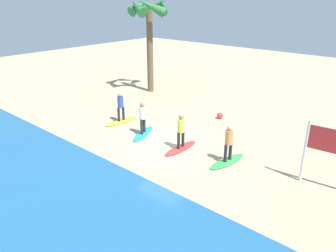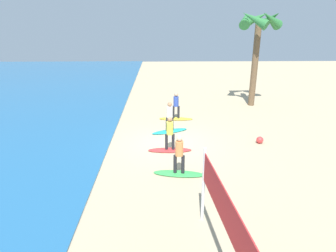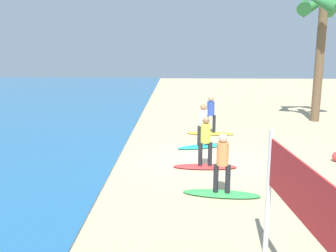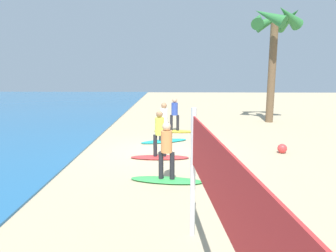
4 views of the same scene
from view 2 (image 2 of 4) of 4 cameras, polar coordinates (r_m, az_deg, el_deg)
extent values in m
plane|color=tan|center=(15.32, 0.15, -3.48)|extent=(60.00, 60.00, 0.00)
ellipsoid|color=green|center=(12.51, 2.08, -9.00)|extent=(0.84, 2.16, 0.09)
cylinder|color=#232328|center=(12.31, 1.35, -7.20)|extent=(0.14, 0.14, 0.78)
cylinder|color=#232328|center=(12.29, 2.85, -7.27)|extent=(0.14, 0.14, 0.78)
cylinder|color=#E58C4C|center=(12.00, 2.14, -4.26)|extent=(0.32, 0.32, 0.62)
sphere|color=beige|center=(11.83, 2.17, -2.36)|extent=(0.24, 0.24, 0.24)
ellipsoid|color=red|center=(14.57, 0.34, -4.58)|extent=(0.56, 2.10, 0.09)
cylinder|color=#232328|center=(14.39, -0.29, -3.01)|extent=(0.14, 0.14, 0.78)
cylinder|color=#232328|center=(14.40, 0.98, -2.99)|extent=(0.14, 0.14, 0.78)
cylinder|color=#E0E04C|center=(14.14, 0.35, -0.39)|extent=(0.32, 0.32, 0.62)
sphere|color=#9E704C|center=(13.99, 0.35, 1.26)|extent=(0.24, 0.24, 0.24)
ellipsoid|color=teal|center=(16.92, 0.32, -0.99)|extent=(1.30, 2.16, 0.09)
cylinder|color=#232328|center=(16.71, -0.19, 0.32)|extent=(0.14, 0.14, 0.78)
cylinder|color=#232328|center=(16.83, 0.82, 0.47)|extent=(0.14, 0.14, 0.78)
cylinder|color=white|center=(16.54, 0.32, 2.68)|extent=(0.32, 0.32, 0.62)
sphere|color=#9E704C|center=(16.42, 0.33, 4.11)|extent=(0.24, 0.24, 0.24)
ellipsoid|color=yellow|center=(19.00, 1.50, 1.39)|extent=(0.72, 2.14, 0.09)
cylinder|color=#232328|center=(18.87, 1.03, 2.65)|extent=(0.14, 0.14, 0.78)
cylinder|color=#232328|center=(18.86, 2.00, 2.64)|extent=(0.14, 0.14, 0.78)
cylinder|color=#334CAD|center=(18.67, 1.53, 4.70)|extent=(0.32, 0.32, 0.62)
sphere|color=tan|center=(18.56, 1.55, 5.98)|extent=(0.24, 0.24, 0.24)
cylinder|color=silver|center=(9.45, 6.75, -11.08)|extent=(0.10, 0.10, 2.50)
cylinder|color=brown|center=(22.38, 16.11, 10.90)|extent=(0.44, 0.44, 5.72)
cone|color=#2D7538|center=(23.01, 16.22, 18.92)|extent=(0.70, 1.93, 1.40)
cone|color=#2D7538|center=(22.18, 14.47, 19.06)|extent=(2.05, 1.26, 1.40)
cone|color=#2D7538|center=(21.30, 16.10, 18.90)|extent=(1.70, 1.97, 1.40)
cone|color=#2D7538|center=(21.62, 18.93, 18.63)|extent=(1.70, 1.97, 1.40)
cone|color=#2D7538|center=(22.68, 18.87, 18.66)|extent=(2.05, 1.26, 1.40)
sphere|color=#E53838|center=(16.08, 17.02, -2.55)|extent=(0.36, 0.36, 0.36)
camera|label=1|loc=(11.40, -69.64, 10.47)|focal=35.09mm
camera|label=3|loc=(2.20, -16.83, -44.83)|focal=41.83mm
camera|label=4|loc=(3.84, 15.33, -30.01)|focal=33.73mm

